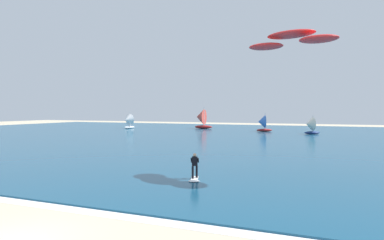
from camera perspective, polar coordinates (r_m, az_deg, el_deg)
The scene contains 8 objects.
ocean at distance 59.43m, azimuth 13.07°, elevation -2.76°, with size 160.00×90.00×0.10m, color navy.
shoreline_foam at distance 19.29m, azimuth -20.29°, elevation -12.24°, with size 82.88×2.13×0.01m, color white.
kitesurfer at distance 23.38m, azimuth 0.41°, elevation -7.94°, with size 1.21×2.03×1.67m.
kite at distance 24.59m, azimuth 15.41°, elevation 12.20°, with size 6.48×4.08×0.94m.
sailboat_heeled_over at distance 85.32m, azimuth -10.12°, elevation -0.18°, with size 2.97×3.42×3.87m.
sailboat_mid_right at distance 68.70m, azimuth 18.20°, elevation -0.83°, with size 3.14×2.84×3.49m.
sailboat_outermost at distance 74.29m, azimuth 11.07°, elevation -0.49°, with size 3.35×2.99×3.77m.
sailboat_leading at distance 84.36m, azimuth 1.43°, elevation 0.22°, with size 4.37×3.69×5.12m.
Camera 1 is at (10.57, -8.71, 4.62)m, focal length 33.62 mm.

